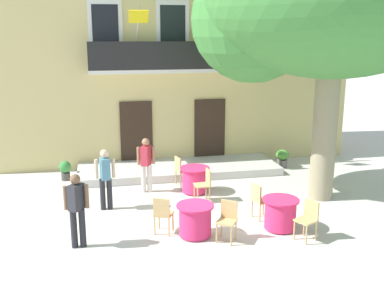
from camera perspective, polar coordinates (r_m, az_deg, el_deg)
The scene contains 18 objects.
ground_plane at distance 11.52m, azimuth 0.12°, elevation -9.49°, with size 120.00×120.00×0.00m, color beige.
building_facade at distance 17.55m, azimuth -3.48°, elevation 11.11°, with size 13.00×5.09×7.50m.
entrance_step_platform at distance 15.21m, azimuth -1.68°, elevation -3.16°, with size 6.63×2.06×0.25m, color silver.
plane_tree at distance 12.73m, azimuth 16.83°, elevation 16.38°, with size 6.94×6.10×7.44m.
cafe_table_near_tree at distance 13.27m, azimuth 0.35°, elevation -4.50°, with size 0.86×0.86×0.76m.
cafe_chair_near_tree_0 at distance 12.56m, azimuth 1.59°, elevation -4.91°, with size 0.42×0.42×0.91m.
cafe_chair_near_tree_1 at distance 13.83m, azimuth -1.39°, elevation -3.15°, with size 0.50×0.50×0.91m.
cafe_table_middle at distance 10.51m, azimuth 0.40°, elevation -9.53°, with size 0.86×0.86×0.76m.
cafe_chair_middle_0 at distance 10.29m, azimuth 4.50°, elevation -9.26°, with size 0.55×0.55×0.91m.
cafe_chair_middle_1 at distance 10.57m, azimuth -3.70°, elevation -8.62°, with size 0.53×0.53×0.91m.
cafe_table_front at distance 11.06m, azimuth 11.05°, elevation -8.59°, with size 0.86×0.86×0.76m.
cafe_chair_front_0 at distance 11.52m, azimuth 8.48°, elevation -6.82°, with size 0.49×0.49×0.91m.
cafe_chair_front_1 at distance 10.62m, azimuth 14.40°, elevation -8.93°, with size 0.53×0.53×0.91m.
ground_planter_left at distance 14.94m, azimuth -15.65°, elevation -3.10°, with size 0.36×0.36×0.63m.
ground_planter_right at distance 16.11m, azimuth 11.30°, elevation -1.65°, with size 0.47×0.47×0.61m.
pedestrian_near_entrance at distance 10.10m, azimuth -14.29°, elevation -7.62°, with size 0.53×0.40×1.66m.
pedestrian_mid_plaza at distance 12.07m, azimuth -10.85°, elevation -3.97°, with size 0.53×0.37×1.63m.
pedestrian_by_tree at distance 13.23m, azimuth -5.79°, elevation -2.26°, with size 0.53×0.40×1.62m.
Camera 1 is at (-2.13, -10.37, 4.54)m, focal length 42.39 mm.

